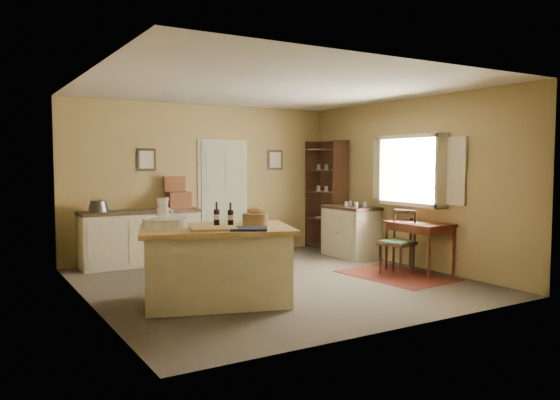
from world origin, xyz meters
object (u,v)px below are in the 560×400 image
Objects in this scene: right_cabinet at (351,231)px; shelving_unit at (328,195)px; desk_chair at (397,243)px; work_island at (215,263)px; writing_desk at (419,229)px; sideboard at (141,236)px.

shelving_unit is at bearing 80.25° from right_cabinet.
shelving_unit is at bearing 63.91° from desk_chair.
work_island is 2.12× the size of writing_desk.
desk_chair is 1.63m from right_cabinet.
shelving_unit is (3.53, 2.60, 0.56)m from work_island.
right_cabinet is 1.08m from shelving_unit.
sideboard is at bearing 176.82° from shelving_unit.
right_cabinet is 0.51× the size of shelving_unit.
desk_chair is 0.45× the size of shelving_unit.
shelving_unit reaches higher than writing_desk.
work_island is 1.92× the size of right_cabinet.
right_cabinet is (3.45, -1.10, -0.02)m from sideboard.
shelving_unit is at bearing 54.23° from work_island.
work_island is 0.98× the size of shelving_unit.
right_cabinet is at bearing 62.67° from desk_chair.
writing_desk is 0.46× the size of shelving_unit.
right_cabinet is at bearing -17.67° from sideboard.
work_island reaches higher than right_cabinet.
work_island is 2.80m from sideboard.
right_cabinet reaches higher than desk_chair.
shelving_unit reaches higher than work_island.
desk_chair is 2.60m from shelving_unit.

